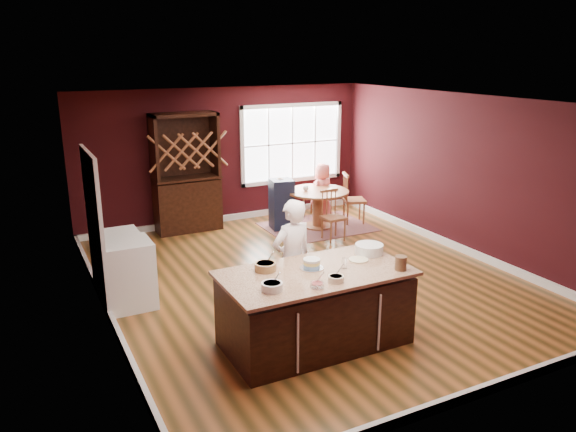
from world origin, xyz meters
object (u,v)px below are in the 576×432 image
(washer, at_px, (128,274))
(chair_north, at_px, (315,192))
(chair_south, at_px, (334,215))
(dryer, at_px, (119,261))
(seated_woman, at_px, (322,192))
(hutch, at_px, (186,173))
(kitchen_island, at_px, (315,310))
(high_chair, at_px, (281,203))
(baker, at_px, (292,260))
(dining_table, at_px, (318,201))
(toddler, at_px, (276,188))
(layer_cake, at_px, (312,264))
(chair_east, at_px, (354,198))

(washer, bearing_deg, chair_north, 31.15)
(chair_south, height_order, dryer, chair_south)
(seated_woman, relative_size, hutch, 0.52)
(kitchen_island, relative_size, washer, 2.37)
(hutch, distance_m, dryer, 2.97)
(high_chair, bearing_deg, baker, -105.33)
(dining_table, distance_m, toddler, 0.87)
(seated_woman, bearing_deg, chair_south, 45.17)
(toddler, bearing_deg, chair_north, 18.32)
(layer_cake, xyz_separation_m, toddler, (1.57, 4.24, -0.17))
(baker, relative_size, washer, 1.73)
(dining_table, bearing_deg, high_chair, 159.51)
(chair_south, height_order, chair_north, chair_north)
(baker, height_order, toddler, baker)
(chair_south, distance_m, high_chair, 1.19)
(toddler, bearing_deg, chair_east, -14.84)
(baker, bearing_deg, seated_woman, -133.20)
(washer, bearing_deg, toddler, 34.71)
(kitchen_island, height_order, seated_woman, seated_woman)
(chair_east, xyz_separation_m, seated_woman, (-0.46, 0.49, 0.07))
(kitchen_island, bearing_deg, hutch, 90.06)
(chair_north, bearing_deg, hutch, -37.29)
(dryer, bearing_deg, chair_north, 24.66)
(kitchen_island, distance_m, chair_north, 5.40)
(chair_east, relative_size, dryer, 1.19)
(seated_woman, distance_m, high_chair, 1.04)
(chair_east, bearing_deg, kitchen_island, 160.89)
(kitchen_island, distance_m, high_chair, 4.56)
(layer_cake, bearing_deg, baker, 84.43)
(high_chair, distance_m, toddler, 0.32)
(kitchen_island, bearing_deg, dining_table, 59.76)
(hutch, height_order, washer, hutch)
(washer, xyz_separation_m, dryer, (0.00, 0.64, -0.03))
(layer_cake, relative_size, chair_south, 0.30)
(baker, distance_m, chair_south, 3.28)
(layer_cake, xyz_separation_m, seated_woman, (2.67, 4.31, -0.39))
(dining_table, bearing_deg, seated_woman, 50.45)
(chair_east, bearing_deg, dryer, 123.86)
(kitchen_island, bearing_deg, chair_south, 55.36)
(hutch, xyz_separation_m, dryer, (-1.74, -2.30, -0.70))
(seated_woman, bearing_deg, baker, 31.11)
(toddler, xyz_separation_m, dryer, (-3.33, -1.67, -0.37))
(kitchen_island, xyz_separation_m, toddler, (1.58, 4.35, 0.37))
(chair_south, height_order, seated_woman, seated_woman)
(dining_table, xyz_separation_m, layer_cake, (-2.32, -3.89, 0.44))
(chair_south, xyz_separation_m, chair_north, (0.45, 1.51, 0.05))
(layer_cake, relative_size, washer, 0.30)
(dryer, bearing_deg, chair_east, 14.36)
(washer, distance_m, dryer, 0.64)
(layer_cake, xyz_separation_m, washer, (-1.76, 1.93, -0.51))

